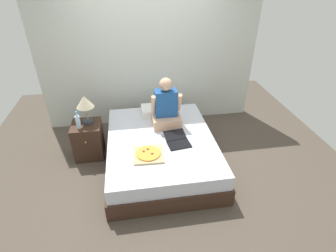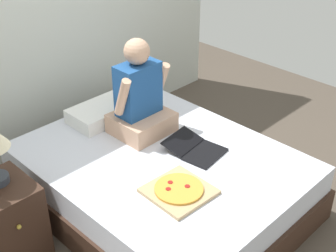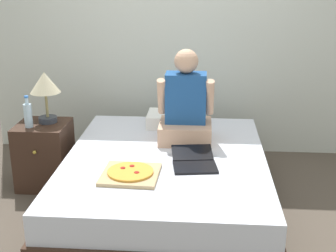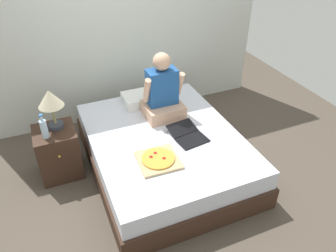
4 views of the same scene
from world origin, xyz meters
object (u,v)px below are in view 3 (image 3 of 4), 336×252
person_seated (186,108)px  laptop (194,162)px  bed (166,183)px  nightstand_left (45,155)px  pizza_box (130,174)px  lamp_on_left_nightstand (45,86)px  water_bottle (28,115)px

person_seated → laptop: 0.61m
bed → laptop: 0.38m
nightstand_left → pizza_box: nightstand_left is taller
nightstand_left → lamp_on_left_nightstand: lamp_on_left_nightstand is taller
lamp_on_left_nightstand → laptop: lamp_on_left_nightstand is taller
laptop → pizza_box: (-0.45, -0.23, -0.00)m
bed → lamp_on_left_nightstand: lamp_on_left_nightstand is taller
bed → laptop: (0.23, -0.16, 0.26)m
bed → laptop: laptop is taller
nightstand_left → laptop: size_ratio=1.28×
lamp_on_left_nightstand → pizza_box: lamp_on_left_nightstand is taller
bed → pizza_box: bearing=-119.4°
bed → pizza_box: 0.52m
bed → person_seated: person_seated is taller
laptop → pizza_box: laptop is taller
bed → pizza_box: pizza_box is taller
lamp_on_left_nightstand → pizza_box: bearing=-43.6°
water_bottle → laptop: size_ratio=0.61×
water_bottle → nightstand_left: bearing=48.3°
bed → nightstand_left: size_ratio=3.56×
laptop → lamp_on_left_nightstand: bearing=155.9°
bed → water_bottle: size_ratio=7.46×
laptop → pizza_box: bearing=-152.6°
bed → pizza_box: (-0.22, -0.39, 0.25)m
pizza_box → water_bottle: bearing=145.3°
pizza_box → lamp_on_left_nightstand: bearing=136.4°
nightstand_left → lamp_on_left_nightstand: (0.04, 0.05, 0.62)m
person_seated → pizza_box: 0.89m
nightstand_left → lamp_on_left_nightstand: size_ratio=1.29×
lamp_on_left_nightstand → person_seated: 1.22m
laptop → pizza_box: size_ratio=1.09×
laptop → nightstand_left: bearing=158.4°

